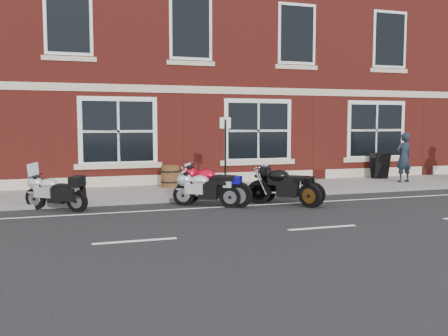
% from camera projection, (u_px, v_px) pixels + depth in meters
% --- Properties ---
extents(ground, '(80.00, 80.00, 0.00)m').
position_uv_depth(ground, '(268.00, 206.00, 13.55)').
color(ground, black).
rests_on(ground, ground).
extents(sidewalk, '(30.00, 3.00, 0.12)m').
position_uv_depth(sidewalk, '(232.00, 190.00, 16.39)').
color(sidewalk, slate).
rests_on(sidewalk, ground).
extents(kerb, '(30.00, 0.16, 0.12)m').
position_uv_depth(kerb, '(249.00, 196.00, 14.89)').
color(kerb, slate).
rests_on(kerb, ground).
extents(pub_building, '(24.00, 12.00, 12.00)m').
position_uv_depth(pub_building, '(180.00, 41.00, 22.97)').
color(pub_building, maroon).
rests_on(pub_building, ground).
extents(moto_touring_silver, '(1.54, 1.21, 1.22)m').
position_uv_depth(moto_touring_silver, '(55.00, 191.00, 12.81)').
color(moto_touring_silver, black).
rests_on(moto_touring_silver, ground).
extents(moto_sport_red, '(1.74, 1.62, 1.01)m').
position_uv_depth(moto_sport_red, '(212.00, 184.00, 13.56)').
color(moto_sport_red, black).
rests_on(moto_sport_red, ground).
extents(moto_sport_black, '(1.21, 1.90, 0.96)m').
position_uv_depth(moto_sport_black, '(286.00, 185.00, 13.75)').
color(moto_sport_black, black).
rests_on(moto_sport_black, ground).
extents(moto_sport_silver, '(1.66, 1.12, 0.85)m').
position_uv_depth(moto_sport_silver, '(206.00, 188.00, 13.42)').
color(moto_sport_silver, black).
rests_on(moto_sport_silver, ground).
extents(moto_naked_black, '(1.80, 1.43, 0.97)m').
position_uv_depth(moto_naked_black, '(284.00, 185.00, 13.64)').
color(moto_naked_black, black).
rests_on(moto_naked_black, ground).
extents(pedestrian_left, '(0.69, 0.49, 1.79)m').
position_uv_depth(pedestrian_left, '(404.00, 157.00, 17.95)').
color(pedestrian_left, black).
rests_on(pedestrian_left, sidewalk).
extents(a_board_sign, '(0.63, 0.45, 0.99)m').
position_uv_depth(a_board_sign, '(380.00, 166.00, 19.14)').
color(a_board_sign, black).
rests_on(a_board_sign, sidewalk).
extents(barrel_planter, '(0.65, 0.65, 0.73)m').
position_uv_depth(barrel_planter, '(171.00, 176.00, 16.56)').
color(barrel_planter, '#452112').
rests_on(barrel_planter, sidewalk).
extents(parking_sign, '(0.30, 0.16, 2.29)m').
position_uv_depth(parking_sign, '(225.00, 150.00, 14.67)').
color(parking_sign, black).
rests_on(parking_sign, sidewalk).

